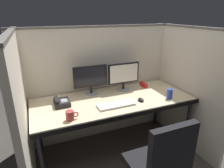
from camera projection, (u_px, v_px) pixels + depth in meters
The scene contains 13 objects.
ground_plane at pixel (123, 165), 2.32m from camera, with size 8.00×8.00×0.00m, color #423D38.
cubicle_partition_rear at pixel (101, 84), 2.69m from camera, with size 2.21×0.06×1.57m.
cubicle_partition_left at pixel (23, 115), 1.86m from camera, with size 0.06×1.41×1.57m.
cubicle_partition_right at pixel (185, 87), 2.58m from camera, with size 0.06×1.41×1.57m.
desk at pixel (114, 103), 2.33m from camera, with size 1.90×0.80×0.74m.
monitor_left at pixel (91, 78), 2.40m from camera, with size 0.43×0.17×0.37m.
monitor_right at pixel (124, 75), 2.53m from camera, with size 0.43×0.17×0.37m.
keyboard_main at pixel (116, 105), 2.16m from camera, with size 0.43×0.15×0.02m, color silver.
computer_mouse at pixel (141, 100), 2.27m from camera, with size 0.06×0.10×0.04m.
soda_can at pixel (170, 94), 2.32m from camera, with size 0.07×0.07×0.12m, color #263FB2.
red_stapler at pixel (143, 84), 2.72m from camera, with size 0.04×0.15×0.06m, color red.
desk_phone at pixel (61, 102), 2.16m from camera, with size 0.17×0.19×0.09m.
coffee_mug at pixel (70, 116), 1.86m from camera, with size 0.13×0.08×0.09m.
Camera 1 is at (-0.83, -1.64, 1.72)m, focal length 30.88 mm.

